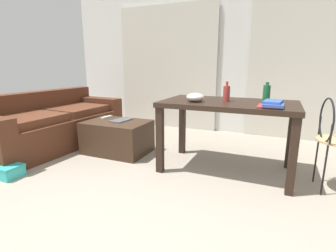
{
  "coord_description": "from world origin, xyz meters",
  "views": [
    {
      "loc": [
        0.74,
        -0.84,
        1.13
      ],
      "look_at": [
        -0.45,
        1.9,
        0.42
      ],
      "focal_mm": 27.56,
      "sensor_mm": 36.0,
      "label": 1
    }
  ],
  "objects": [
    {
      "name": "book_stack",
      "position": [
        0.69,
        1.65,
        0.78
      ],
      "size": [
        0.22,
        0.3,
        0.06
      ],
      "color": "red",
      "rests_on": "craft_table"
    },
    {
      "name": "curtains",
      "position": [
        0.0,
        3.49,
        1.07
      ],
      "size": [
        4.14,
        0.03,
        2.13
      ],
      "color": "beige",
      "rests_on": "ground"
    },
    {
      "name": "wall_back",
      "position": [
        0.0,
        3.57,
        1.27
      ],
      "size": [
        6.05,
        0.1,
        2.55
      ],
      "primitive_type": "cube",
      "color": "silver",
      "rests_on": "ground"
    },
    {
      "name": "tv_remote_on_table",
      "position": [
        -0.2,
        1.98,
        0.77
      ],
      "size": [
        0.05,
        0.17,
        0.02
      ],
      "primitive_type": "cube",
      "rotation": [
        0.0,
        0.0,
        0.04
      ],
      "color": "#B7B7B2",
      "rests_on": "craft_table"
    },
    {
      "name": "tv_remote_primary",
      "position": [
        -1.43,
        2.02,
        0.42
      ],
      "size": [
        0.07,
        0.19,
        0.02
      ],
      "primitive_type": "cube",
      "rotation": [
        0.0,
        0.0,
        -0.1
      ],
      "color": "#B7B7B2",
      "rests_on": "coffee_table"
    },
    {
      "name": "shoebox",
      "position": [
        -1.8,
        0.77,
        0.06
      ],
      "size": [
        0.36,
        0.22,
        0.13
      ],
      "color": "#33B2AD",
      "rests_on": "ground"
    },
    {
      "name": "couch",
      "position": [
        -2.18,
        1.75,
        0.3
      ],
      "size": [
        1.02,
        2.04,
        0.75
      ],
      "color": "#4C2819",
      "rests_on": "ground"
    },
    {
      "name": "magazine",
      "position": [
        -1.14,
        1.94,
        0.42
      ],
      "size": [
        0.21,
        0.31,
        0.01
      ],
      "primitive_type": "cube",
      "rotation": [
        0.0,
        0.0,
        -0.11
      ],
      "color": "#4C4C51",
      "rests_on": "coffee_table"
    },
    {
      "name": "bottle_near",
      "position": [
        0.62,
        1.97,
        0.85
      ],
      "size": [
        0.07,
        0.07,
        0.2
      ],
      "color": "#195B2D",
      "rests_on": "craft_table"
    },
    {
      "name": "bottle_far",
      "position": [
        0.23,
        1.85,
        0.84
      ],
      "size": [
        0.07,
        0.07,
        0.21
      ],
      "color": "#99332D",
      "rests_on": "craft_table"
    },
    {
      "name": "ground_plane",
      "position": [
        0.0,
        1.39,
        0.0
      ],
      "size": [
        8.58,
        8.58,
        0.0
      ],
      "primitive_type": "plane",
      "color": "gray"
    },
    {
      "name": "wire_chair",
      "position": [
        1.21,
        1.76,
        0.54
      ],
      "size": [
        0.4,
        0.42,
        0.85
      ],
      "color": "tan",
      "rests_on": "ground"
    },
    {
      "name": "craft_table",
      "position": [
        0.26,
        1.85,
        0.65
      ],
      "size": [
        1.37,
        0.78,
        0.76
      ],
      "color": "black",
      "rests_on": "ground"
    },
    {
      "name": "bowl",
      "position": [
        -0.06,
        1.71,
        0.8
      ],
      "size": [
        0.18,
        0.18,
        0.09
      ],
      "primitive_type": "ellipsoid",
      "color": "beige",
      "rests_on": "craft_table"
    },
    {
      "name": "coffee_table",
      "position": [
        -1.16,
        1.87,
        0.21
      ],
      "size": [
        0.81,
        0.57,
        0.42
      ],
      "color": "#382619",
      "rests_on": "ground"
    }
  ]
}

